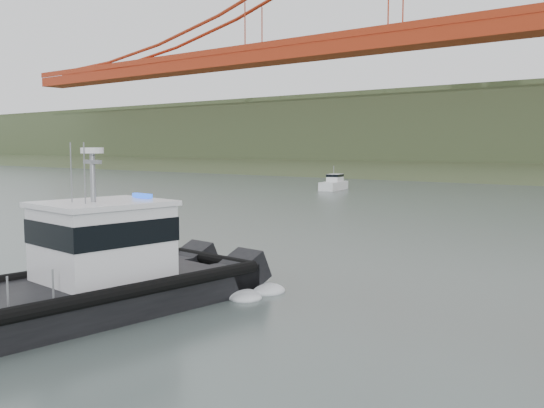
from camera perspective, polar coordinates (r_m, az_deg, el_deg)
The scene contains 3 objects.
ground at distance 23.20m, azimuth -9.37°, elevation -7.74°, with size 400.00×400.00×0.00m, color #4C5B57.
patrol_boat at distance 20.09m, azimuth -16.38°, elevation -5.99°, with size 4.93×11.43×5.41m.
motorboat at distance 74.65m, azimuth 5.85°, elevation 1.92°, with size 3.00×5.80×3.04m.
Camera 1 is at (16.88, -15.02, 5.24)m, focal length 40.00 mm.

